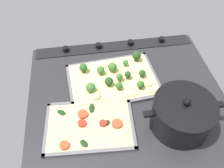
{
  "coord_description": "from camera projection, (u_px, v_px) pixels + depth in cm",
  "views": [
    {
      "loc": [
        14.74,
        54.96,
        73.9
      ],
      "look_at": [
        5.78,
        -3.05,
        6.51
      ],
      "focal_mm": 37.52,
      "sensor_mm": 36.0,
      "label": 1
    }
  ],
  "objects": [
    {
      "name": "ground_plane",
      "position": [
        127.0,
        101.0,
        0.94
      ],
      "size": [
        78.09,
        71.61,
        3.0
      ],
      "primitive_type": "cube",
      "color": "#28282B"
    },
    {
      "name": "stove_control_panel",
      "position": [
        115.0,
        46.0,
        1.13
      ],
      "size": [
        74.97,
        7.0,
        2.6
      ],
      "color": "black",
      "rests_on": "ground_plane"
    },
    {
      "name": "baking_tray_front",
      "position": [
        113.0,
        81.0,
        0.99
      ],
      "size": [
        39.03,
        29.0,
        1.3
      ],
      "color": "slate",
      "rests_on": "ground_plane"
    },
    {
      "name": "broccoli_pizza",
      "position": [
        113.0,
        78.0,
        0.98
      ],
      "size": [
        36.45,
        26.41,
        6.11
      ],
      "color": "beige",
      "rests_on": "baking_tray_front"
    },
    {
      "name": "baking_tray_back",
      "position": [
        90.0,
        126.0,
        0.84
      ],
      "size": [
        33.21,
        23.61,
        1.3
      ],
      "color": "slate",
      "rests_on": "ground_plane"
    },
    {
      "name": "veggie_pizza_back",
      "position": [
        90.0,
        125.0,
        0.84
      ],
      "size": [
        30.65,
        21.06,
        1.9
      ],
      "color": "#E1BA85",
      "rests_on": "baking_tray_back"
    },
    {
      "name": "cooking_pot",
      "position": [
        182.0,
        115.0,
        0.81
      ],
      "size": [
        28.06,
        21.28,
        14.57
      ],
      "color": "black",
      "rests_on": "ground_plane"
    }
  ]
}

